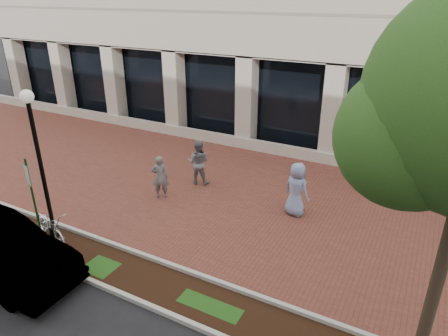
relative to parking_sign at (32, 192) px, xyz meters
The scene contains 11 objects.
ground 6.78m from the parking_sign, 54.87° to the left, with size 120.00×120.00×0.00m, color black.
brick_plaza 6.77m from the parking_sign, 54.87° to the left, with size 40.00×9.00×0.01m, color brown.
planting_strip 4.14m from the parking_sign, ahead, with size 40.00×1.50×0.01m, color black.
curb_plaza_side 4.20m from the parking_sign, 12.91° to the left, with size 40.00×0.12×0.12m, color beige.
curb_street_side 4.16m from the parking_sign, ahead, with size 40.00×0.12×0.12m, color beige.
parking_sign is the anchor object (origin of this frame).
lamppost 0.94m from the parking_sign, 88.86° to the left, with size 0.36×0.36×4.48m.
locked_bicycle 1.23m from the parking_sign, 60.60° to the left, with size 0.65×1.88×0.99m, color silver.
pedestrian_left 4.33m from the parking_sign, 70.92° to the left, with size 0.59×0.38×1.60m, color slate.
pedestrian_mid 6.02m from the parking_sign, 70.77° to the left, with size 0.85×0.66×1.75m, color slate.
pedestrian_right 7.95m from the parking_sign, 40.55° to the left, with size 0.90×0.58×1.83m, color #879BCA.
Camera 1 is at (5.62, -11.54, 6.82)m, focal length 32.00 mm.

